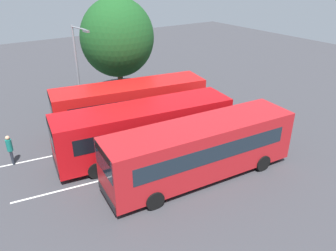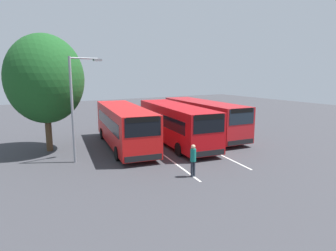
# 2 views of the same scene
# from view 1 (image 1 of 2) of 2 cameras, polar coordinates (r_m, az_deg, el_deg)

# --- Properties ---
(ground_plane) EXTENTS (77.23, 77.23, 0.00)m
(ground_plane) POSITION_cam_1_polar(r_m,az_deg,el_deg) (20.18, -3.06, -4.33)
(ground_plane) COLOR #38383D
(bus_far_left) EXTENTS (10.72, 4.30, 3.08)m
(bus_far_left) POSITION_cam_1_polar(r_m,az_deg,el_deg) (22.69, -6.64, 3.85)
(bus_far_left) COLOR red
(bus_far_left) RESTS_ON ground
(bus_center_left) EXTENTS (10.70, 4.02, 3.08)m
(bus_center_left) POSITION_cam_1_polar(r_m,az_deg,el_deg) (19.06, -4.12, -0.51)
(bus_center_left) COLOR #B70C11
(bus_center_left) RESTS_ON ground
(bus_center_right) EXTENTS (10.63, 3.47, 3.08)m
(bus_center_right) POSITION_cam_1_polar(r_m,az_deg,el_deg) (17.02, 5.71, -4.04)
(bus_center_right) COLOR #AD191E
(bus_center_right) RESTS_ON ground
(pedestrian) EXTENTS (0.34, 0.34, 1.81)m
(pedestrian) POSITION_cam_1_polar(r_m,az_deg,el_deg) (20.32, -26.02, -3.49)
(pedestrian) COLOR #232833
(pedestrian) RESTS_ON ground
(street_lamp) EXTENTS (0.54, 2.19, 6.59)m
(street_lamp) POSITION_cam_1_polar(r_m,az_deg,el_deg) (24.82, -15.49, 10.23)
(street_lamp) COLOR gray
(street_lamp) RESTS_ON ground
(depot_tree) EXTENTS (5.92, 5.32, 8.28)m
(depot_tree) POSITION_cam_1_polar(r_m,az_deg,el_deg) (26.91, -8.84, 14.95)
(depot_tree) COLOR #4C3823
(depot_tree) RESTS_ON ground
(lane_stripe_outer_left) EXTENTS (16.45, 2.73, 0.01)m
(lane_stripe_outer_left) POSITION_cam_1_polar(r_m,az_deg,el_deg) (21.61, -5.63, -2.23)
(lane_stripe_outer_left) COLOR silver
(lane_stripe_outer_left) RESTS_ON ground
(lane_stripe_inner_left) EXTENTS (16.45, 2.73, 0.01)m
(lane_stripe_inner_left) POSITION_cam_1_polar(r_m,az_deg,el_deg) (18.83, -0.10, -6.70)
(lane_stripe_inner_left) COLOR silver
(lane_stripe_inner_left) RESTS_ON ground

